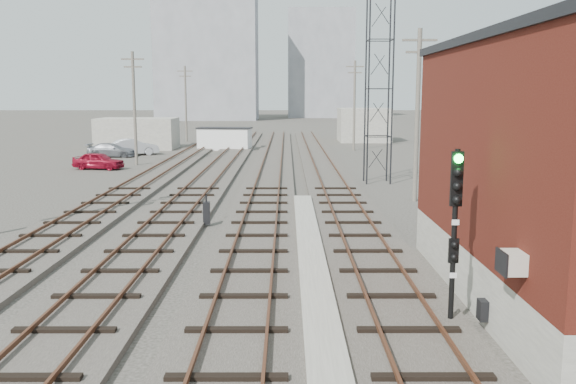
{
  "coord_description": "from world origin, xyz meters",
  "views": [
    {
      "loc": [
        -0.33,
        -4.05,
        5.64
      ],
      "look_at": [
        -0.29,
        17.41,
        2.2
      ],
      "focal_mm": 38.0,
      "sensor_mm": 36.0,
      "label": 1
    }
  ],
  "objects_px": {
    "car_silver": "(133,147)",
    "car_grey": "(112,150)",
    "site_trailer": "(225,139)",
    "switch_stand": "(207,213)",
    "car_red": "(98,161)",
    "signal_mast": "(455,222)"
  },
  "relations": [
    {
      "from": "car_silver",
      "to": "car_grey",
      "type": "bearing_deg",
      "value": 110.72
    },
    {
      "from": "car_silver",
      "to": "site_trailer",
      "type": "bearing_deg",
      "value": -80.02
    },
    {
      "from": "switch_stand",
      "to": "car_red",
      "type": "distance_m",
      "value": 23.09
    },
    {
      "from": "signal_mast",
      "to": "site_trailer",
      "type": "xyz_separation_m",
      "value": [
        -10.44,
        48.45,
        -1.46
      ]
    },
    {
      "from": "site_trailer",
      "to": "car_red",
      "type": "distance_m",
      "value": 18.37
    },
    {
      "from": "signal_mast",
      "to": "site_trailer",
      "type": "relative_size",
      "value": 0.76
    },
    {
      "from": "car_red",
      "to": "car_silver",
      "type": "bearing_deg",
      "value": 11.68
    },
    {
      "from": "signal_mast",
      "to": "switch_stand",
      "type": "xyz_separation_m",
      "value": [
        -7.5,
        11.54,
        -2.02
      ]
    },
    {
      "from": "signal_mast",
      "to": "car_red",
      "type": "xyz_separation_m",
      "value": [
        -18.39,
        31.9,
        -1.96
      ]
    },
    {
      "from": "site_trailer",
      "to": "car_silver",
      "type": "distance_m",
      "value": 9.87
    },
    {
      "from": "car_red",
      "to": "car_grey",
      "type": "distance_m",
      "value": 9.41
    },
    {
      "from": "site_trailer",
      "to": "car_grey",
      "type": "xyz_separation_m",
      "value": [
        -9.59,
        -7.28,
        -0.53
      ]
    },
    {
      "from": "signal_mast",
      "to": "switch_stand",
      "type": "relative_size",
      "value": 3.45
    },
    {
      "from": "signal_mast",
      "to": "site_trailer",
      "type": "height_order",
      "value": "signal_mast"
    },
    {
      "from": "switch_stand",
      "to": "car_grey",
      "type": "height_order",
      "value": "switch_stand"
    },
    {
      "from": "car_grey",
      "to": "car_silver",
      "type": "bearing_deg",
      "value": -42.27
    },
    {
      "from": "car_silver",
      "to": "car_grey",
      "type": "height_order",
      "value": "car_silver"
    },
    {
      "from": "signal_mast",
      "to": "switch_stand",
      "type": "distance_m",
      "value": 13.91
    },
    {
      "from": "signal_mast",
      "to": "car_silver",
      "type": "xyz_separation_m",
      "value": [
        -18.49,
        42.76,
        -1.85
      ]
    },
    {
      "from": "signal_mast",
      "to": "car_silver",
      "type": "distance_m",
      "value": 46.63
    },
    {
      "from": "signal_mast",
      "to": "car_silver",
      "type": "height_order",
      "value": "signal_mast"
    },
    {
      "from": "car_red",
      "to": "car_grey",
      "type": "bearing_deg",
      "value": 21.19
    }
  ]
}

